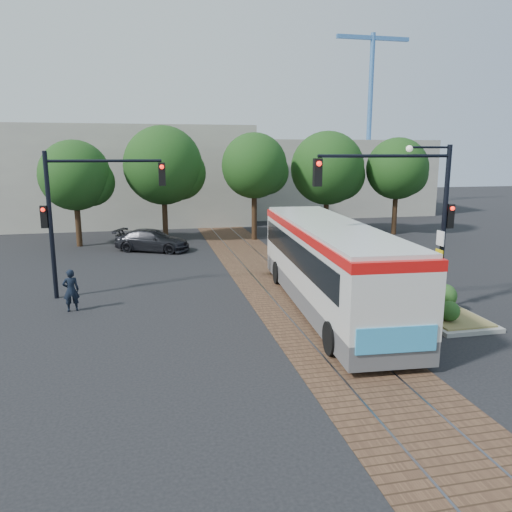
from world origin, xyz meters
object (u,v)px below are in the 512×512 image
(city_bus, at_px, (329,261))
(traffic_island, at_px, (433,303))
(signal_pole_main, at_px, (415,202))
(signal_pole_left, at_px, (79,205))
(parked_car, at_px, (152,240))
(officer, at_px, (71,290))

(city_bus, relative_size, traffic_island, 2.41)
(signal_pole_main, bearing_deg, traffic_island, -5.36)
(traffic_island, bearing_deg, signal_pole_left, 159.64)
(city_bus, bearing_deg, parked_car, 120.15)
(traffic_island, bearing_deg, city_bus, 161.67)
(traffic_island, distance_m, officer, 13.76)
(traffic_island, xyz_separation_m, parked_car, (-10.25, 14.27, 0.33))
(city_bus, height_order, parked_car, city_bus)
(traffic_island, distance_m, parked_car, 17.57)
(traffic_island, relative_size, signal_pole_left, 0.87)
(officer, distance_m, parked_car, 11.78)
(city_bus, height_order, officer, city_bus)
(traffic_island, height_order, parked_car, parked_car)
(signal_pole_left, relative_size, officer, 3.66)
(city_bus, relative_size, signal_pole_left, 2.09)
(officer, bearing_deg, city_bus, 159.08)
(signal_pole_main, bearing_deg, city_bus, 157.60)
(signal_pole_main, height_order, signal_pole_left, signal_pole_main)
(traffic_island, height_order, signal_pole_left, signal_pole_left)
(city_bus, relative_size, officer, 7.65)
(city_bus, relative_size, parked_car, 2.75)
(signal_pole_left, height_order, parked_car, signal_pole_left)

